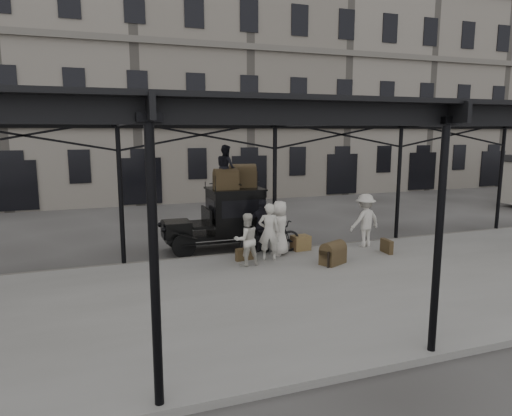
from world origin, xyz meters
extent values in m
plane|color=#383533|center=(0.00, 0.00, 0.00)|extent=(120.00, 120.00, 0.00)
cube|color=slate|center=(0.00, -2.00, 0.07)|extent=(28.00, 8.00, 0.15)
cylinder|color=black|center=(10.00, 2.00, 2.15)|extent=(0.14, 0.14, 4.30)
cylinder|color=black|center=(0.00, 2.00, 2.15)|extent=(0.14, 0.14, 4.30)
cylinder|color=black|center=(0.00, -5.80, 2.15)|extent=(0.14, 0.14, 4.30)
cube|color=black|center=(0.00, 2.00, 4.48)|extent=(22.00, 0.10, 0.45)
cube|color=black|center=(0.00, -5.80, 4.48)|extent=(22.00, 0.10, 0.45)
cube|color=black|center=(0.00, -1.70, 4.65)|extent=(22.50, 9.00, 0.08)
cube|color=silver|center=(0.00, -1.70, 4.72)|extent=(18.00, 7.00, 0.04)
cube|color=slate|center=(0.00, 18.00, 7.00)|extent=(64.00, 8.00, 14.00)
cylinder|color=black|center=(-3.05, 2.45, 0.40)|extent=(0.80, 0.10, 0.80)
cylinder|color=black|center=(-3.05, 3.89, 0.40)|extent=(0.80, 0.10, 0.80)
cylinder|color=black|center=(-0.45, 2.45, 0.40)|extent=(0.80, 0.10, 0.80)
cylinder|color=black|center=(-0.45, 3.89, 0.40)|extent=(0.80, 0.10, 0.80)
cube|color=black|center=(-1.80, 3.17, 0.55)|extent=(3.60, 1.25, 0.12)
cube|color=black|center=(-3.15, 3.17, 0.85)|extent=(0.90, 1.00, 0.55)
cube|color=black|center=(-3.62, 3.17, 0.85)|extent=(0.06, 0.70, 0.55)
cube|color=black|center=(-2.35, 3.17, 0.95)|extent=(0.70, 1.30, 0.10)
cube|color=black|center=(-1.05, 3.17, 1.35)|extent=(1.80, 1.45, 1.55)
cube|color=black|center=(-1.05, 2.44, 1.55)|extent=(1.40, 0.02, 0.60)
cube|color=black|center=(-1.05, 3.17, 2.15)|extent=(1.90, 1.55, 0.06)
imported|color=beige|center=(-0.66, 0.83, 1.06)|extent=(0.76, 0.61, 1.82)
imported|color=beige|center=(-1.51, 0.51, 0.95)|extent=(0.83, 0.67, 1.61)
imported|color=beige|center=(-0.09, 1.31, 1.05)|extent=(1.04, 1.00, 1.79)
imported|color=black|center=(-0.50, 1.80, 1.05)|extent=(1.08, 1.02, 1.80)
imported|color=beige|center=(3.13, 1.29, 1.09)|extent=(1.31, 0.90, 1.87)
imported|color=black|center=(-0.32, 1.55, 0.71)|extent=(2.16, 0.82, 1.12)
imported|color=black|center=(-1.40, 3.07, 2.95)|extent=(0.70, 0.84, 1.53)
cube|color=olive|center=(0.81, 1.61, 0.40)|extent=(0.65, 0.51, 0.50)
cube|color=#42321F|center=(3.36, 0.30, 0.38)|extent=(0.19, 0.61, 0.45)
cube|color=#42321F|center=(-1.39, 1.05, 0.35)|extent=(0.62, 0.25, 0.40)
camera|label=1|loc=(-5.74, -12.16, 4.17)|focal=32.00mm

